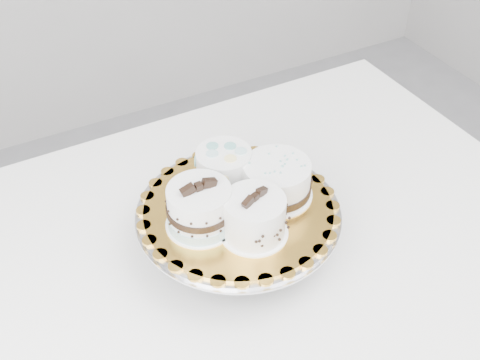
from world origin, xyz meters
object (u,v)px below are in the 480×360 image
cake_stand (238,222)px  cake_board (238,208)px  cake_swirl (254,217)px  cake_dots (224,168)px  cake_ribbon (277,181)px  cake_banded (200,209)px  table (234,263)px

cake_stand → cake_board: size_ratio=1.09×
cake_board → cake_swirl: size_ratio=2.51×
cake_dots → cake_ribbon: cake_dots is taller
cake_board → cake_banded: size_ratio=2.79×
table → cake_swirl: size_ratio=9.57×
cake_board → cake_ribbon: size_ratio=2.41×
cake_dots → cake_ribbon: (0.07, -0.07, -0.01)m
cake_stand → cake_ribbon: cake_ribbon is taller
cake_stand → cake_board: 0.03m
cake_board → cake_banded: bearing=-174.9°
cake_stand → cake_banded: bearing=-174.9°
cake_stand → cake_swirl: size_ratio=2.73×
cake_board → cake_dots: bearing=84.4°
cake_ribbon → cake_banded: bearing=-171.4°
cake_swirl → cake_ribbon: cake_swirl is taller
table → cake_swirl: (-0.01, -0.09, 0.21)m
cake_swirl → table: bearing=62.3°
cake_banded → cake_dots: size_ratio=0.94×
cake_swirl → cake_dots: (0.01, 0.13, 0.00)m
cake_stand → cake_ribbon: size_ratio=2.63×
cake_ribbon → cake_board: bearing=-174.2°
cake_banded → cake_ribbon: (0.15, 0.01, -0.00)m
cake_board → cake_dots: 0.08m
cake_board → cake_swirl: 0.08m
table → cake_dots: cake_dots is taller
cake_swirl → cake_stand: bearing=64.1°
table → cake_board: (-0.01, -0.03, 0.17)m
cake_stand → table: bearing=79.5°
cake_stand → cake_ribbon: (0.07, -0.00, 0.07)m
table → cake_dots: bearing=87.5°
cake_board → table: bearing=79.5°
cake_dots → cake_ribbon: bearing=-25.0°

